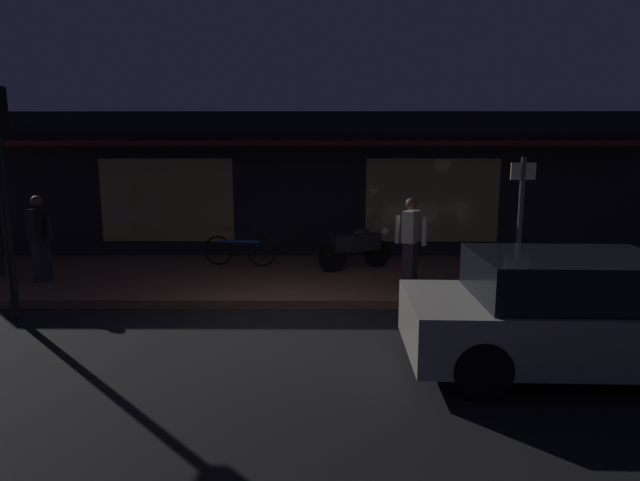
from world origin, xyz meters
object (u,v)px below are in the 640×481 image
object	(u,v)px
person_photographer	(40,237)
person_bystander	(411,241)
traffic_light_pole	(1,162)
motorcycle	(357,246)
sign_post	(520,215)
bicycle_parked	(240,250)
parked_car_far	(575,314)

from	to	relation	value
person_photographer	person_bystander	size ratio (longest dim) A/B	1.00
traffic_light_pole	person_photographer	bearing A→B (deg)	106.30
motorcycle	sign_post	bearing A→B (deg)	-30.84
motorcycle	person_bystander	world-z (taller)	person_bystander
bicycle_parked	person_bystander	size ratio (longest dim) A/B	0.99
person_photographer	parked_car_far	world-z (taller)	person_photographer
bicycle_parked	sign_post	distance (m)	5.84
sign_post	traffic_light_pole	world-z (taller)	traffic_light_pole
motorcycle	bicycle_parked	bearing A→B (deg)	173.00
person_bystander	traffic_light_pole	xyz separation A→B (m)	(-6.53, -1.43, 1.45)
person_bystander	parked_car_far	bearing A→B (deg)	-67.14
person_bystander	traffic_light_pole	bearing A→B (deg)	-167.66
bicycle_parked	parked_car_far	bearing A→B (deg)	-47.11
traffic_light_pole	parked_car_far	distance (m)	8.37
motorcycle	sign_post	size ratio (longest dim) A/B	0.66
person_photographer	parked_car_far	size ratio (longest dim) A/B	0.40
person_photographer	person_bystander	bearing A→B (deg)	-3.48
person_photographer	sign_post	world-z (taller)	sign_post
sign_post	traffic_light_pole	distance (m)	8.63
person_bystander	sign_post	distance (m)	2.00
traffic_light_pole	person_bystander	bearing A→B (deg)	12.34
person_photographer	sign_post	distance (m)	9.04
bicycle_parked	person_photographer	size ratio (longest dim) A/B	0.99
person_photographer	sign_post	bearing A→B (deg)	-3.46
motorcycle	person_bystander	xyz separation A→B (m)	(0.87, -1.57, 0.38)
motorcycle	parked_car_far	bearing A→B (deg)	-65.06
traffic_light_pole	bicycle_parked	bearing A→B (deg)	47.15
motorcycle	traffic_light_pole	bearing A→B (deg)	-152.10
bicycle_parked	person_bystander	bearing A→B (deg)	-28.57
bicycle_parked	traffic_light_pole	world-z (taller)	traffic_light_pole
person_bystander	parked_car_far	xyz separation A→B (m)	(1.42, -3.37, -0.32)
motorcycle	person_photographer	world-z (taller)	person_photographer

